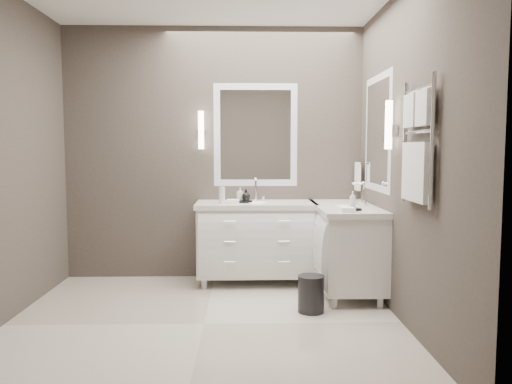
{
  "coord_description": "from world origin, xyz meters",
  "views": [
    {
      "loc": [
        0.33,
        -3.91,
        1.41
      ],
      "look_at": [
        0.44,
        0.7,
        1.0
      ],
      "focal_mm": 35.0,
      "sensor_mm": 36.0,
      "label": 1
    }
  ],
  "objects_px": {
    "vanity_right": "(346,242)",
    "waste_bin": "(311,294)",
    "towel_ladder": "(417,150)",
    "vanity_back": "(256,237)"
  },
  "relations": [
    {
      "from": "vanity_right",
      "to": "towel_ladder",
      "type": "xyz_separation_m",
      "value": [
        0.23,
        -1.3,
        0.91
      ]
    },
    {
      "from": "vanity_right",
      "to": "towel_ladder",
      "type": "relative_size",
      "value": 1.38
    },
    {
      "from": "waste_bin",
      "to": "towel_ladder",
      "type": "bearing_deg",
      "value": -45.89
    },
    {
      "from": "towel_ladder",
      "to": "waste_bin",
      "type": "height_order",
      "value": "towel_ladder"
    },
    {
      "from": "vanity_right",
      "to": "waste_bin",
      "type": "height_order",
      "value": "vanity_right"
    },
    {
      "from": "waste_bin",
      "to": "vanity_right",
      "type": "bearing_deg",
      "value": 55.96
    },
    {
      "from": "vanity_back",
      "to": "vanity_right",
      "type": "relative_size",
      "value": 1.0
    },
    {
      "from": "towel_ladder",
      "to": "waste_bin",
      "type": "bearing_deg",
      "value": 134.11
    },
    {
      "from": "vanity_back",
      "to": "vanity_right",
      "type": "distance_m",
      "value": 0.93
    },
    {
      "from": "vanity_right",
      "to": "waste_bin",
      "type": "bearing_deg",
      "value": -124.04
    }
  ]
}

